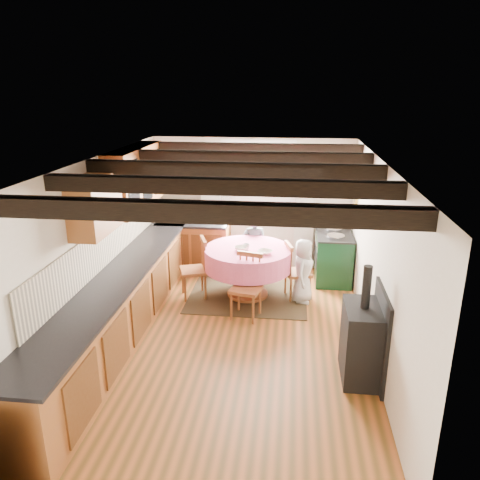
# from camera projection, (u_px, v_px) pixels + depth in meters

# --- Properties ---
(floor) EXTENTS (3.60, 5.50, 0.00)m
(floor) POSITION_uv_depth(u_px,v_px,m) (233.00, 339.00, 6.30)
(floor) COLOR #AA5825
(floor) RESTS_ON ground
(ceiling) EXTENTS (3.60, 5.50, 0.00)m
(ceiling) POSITION_uv_depth(u_px,v_px,m) (232.00, 162.00, 5.54)
(ceiling) COLOR white
(ceiling) RESTS_ON ground
(wall_back) EXTENTS (3.60, 0.00, 2.40)m
(wall_back) POSITION_uv_depth(u_px,v_px,m) (252.00, 204.00, 8.51)
(wall_back) COLOR silver
(wall_back) RESTS_ON ground
(wall_front) EXTENTS (3.60, 0.00, 2.40)m
(wall_front) POSITION_uv_depth(u_px,v_px,m) (183.00, 388.00, 3.33)
(wall_front) COLOR silver
(wall_front) RESTS_ON ground
(wall_left) EXTENTS (0.00, 5.50, 2.40)m
(wall_left) POSITION_uv_depth(u_px,v_px,m) (97.00, 250.00, 6.12)
(wall_left) COLOR silver
(wall_left) RESTS_ON ground
(wall_right) EXTENTS (0.00, 5.50, 2.40)m
(wall_right) POSITION_uv_depth(u_px,v_px,m) (377.00, 262.00, 5.72)
(wall_right) COLOR silver
(wall_right) RESTS_ON ground
(beam_a) EXTENTS (3.60, 0.16, 0.16)m
(beam_a) POSITION_uv_depth(u_px,v_px,m) (199.00, 212.00, 3.68)
(beam_a) COLOR black
(beam_a) RESTS_ON ceiling
(beam_b) EXTENTS (3.60, 0.16, 0.16)m
(beam_b) POSITION_uv_depth(u_px,v_px,m) (219.00, 186.00, 4.63)
(beam_b) COLOR black
(beam_b) RESTS_ON ceiling
(beam_c) EXTENTS (3.60, 0.16, 0.16)m
(beam_c) POSITION_uv_depth(u_px,v_px,m) (232.00, 169.00, 5.57)
(beam_c) COLOR black
(beam_c) RESTS_ON ceiling
(beam_d) EXTENTS (3.60, 0.16, 0.16)m
(beam_d) POSITION_uv_depth(u_px,v_px,m) (242.00, 157.00, 6.51)
(beam_d) COLOR black
(beam_d) RESTS_ON ceiling
(beam_e) EXTENTS (3.60, 0.16, 0.16)m
(beam_e) POSITION_uv_depth(u_px,v_px,m) (249.00, 148.00, 7.46)
(beam_e) COLOR black
(beam_e) RESTS_ON ceiling
(splash_left) EXTENTS (0.02, 4.50, 0.55)m
(splash_left) POSITION_uv_depth(u_px,v_px,m) (108.00, 243.00, 6.40)
(splash_left) COLOR beige
(splash_left) RESTS_ON wall_left
(splash_back) EXTENTS (1.40, 0.02, 0.55)m
(splash_back) POSITION_uv_depth(u_px,v_px,m) (198.00, 203.00, 8.60)
(splash_back) COLOR beige
(splash_back) RESTS_ON wall_back
(base_cabinet_left) EXTENTS (0.60, 5.30, 0.88)m
(base_cabinet_left) POSITION_uv_depth(u_px,v_px,m) (124.00, 304.00, 6.32)
(base_cabinet_left) COLOR #93531D
(base_cabinet_left) RESTS_ON floor
(base_cabinet_back) EXTENTS (1.30, 0.60, 0.88)m
(base_cabinet_back) POSITION_uv_depth(u_px,v_px,m) (194.00, 246.00, 8.58)
(base_cabinet_back) COLOR #93531D
(base_cabinet_back) RESTS_ON floor
(worktop_left) EXTENTS (0.64, 5.30, 0.04)m
(worktop_left) POSITION_uv_depth(u_px,v_px,m) (123.00, 273.00, 6.18)
(worktop_left) COLOR black
(worktop_left) RESTS_ON base_cabinet_left
(worktop_back) EXTENTS (1.30, 0.64, 0.04)m
(worktop_back) POSITION_uv_depth(u_px,v_px,m) (193.00, 223.00, 8.42)
(worktop_back) COLOR black
(worktop_back) RESTS_ON base_cabinet_back
(wall_cabinet_glass) EXTENTS (0.34, 1.80, 0.90)m
(wall_cabinet_glass) POSITION_uv_depth(u_px,v_px,m) (136.00, 177.00, 6.99)
(wall_cabinet_glass) COLOR #93531D
(wall_cabinet_glass) RESTS_ON wall_left
(wall_cabinet_solid) EXTENTS (0.34, 0.90, 0.70)m
(wall_cabinet_solid) POSITION_uv_depth(u_px,v_px,m) (95.00, 205.00, 5.60)
(wall_cabinet_solid) COLOR #93531D
(wall_cabinet_solid) RESTS_ON wall_left
(window_frame) EXTENTS (1.34, 0.03, 1.54)m
(window_frame) POSITION_uv_depth(u_px,v_px,m) (258.00, 183.00, 8.36)
(window_frame) COLOR white
(window_frame) RESTS_ON wall_back
(window_pane) EXTENTS (1.20, 0.01, 1.40)m
(window_pane) POSITION_uv_depth(u_px,v_px,m) (258.00, 183.00, 8.37)
(window_pane) COLOR white
(window_pane) RESTS_ON wall_back
(curtain_left) EXTENTS (0.35, 0.10, 2.10)m
(curtain_left) POSITION_uv_depth(u_px,v_px,m) (211.00, 210.00, 8.53)
(curtain_left) COLOR #B3B3B3
(curtain_left) RESTS_ON wall_back
(curtain_right) EXTENTS (0.35, 0.10, 2.10)m
(curtain_right) POSITION_uv_depth(u_px,v_px,m) (304.00, 212.00, 8.35)
(curtain_right) COLOR #B3B3B3
(curtain_right) RESTS_ON wall_back
(curtain_rod) EXTENTS (2.00, 0.03, 0.03)m
(curtain_rod) POSITION_uv_depth(u_px,v_px,m) (258.00, 150.00, 8.09)
(curtain_rod) COLOR black
(curtain_rod) RESTS_ON wall_back
(wall_picture) EXTENTS (0.04, 0.50, 0.60)m
(wall_picture) POSITION_uv_depth(u_px,v_px,m) (356.00, 184.00, 7.74)
(wall_picture) COLOR gold
(wall_picture) RESTS_ON wall_right
(wall_plate) EXTENTS (0.30, 0.02, 0.30)m
(wall_plate) POSITION_uv_depth(u_px,v_px,m) (311.00, 179.00, 8.21)
(wall_plate) COLOR silver
(wall_plate) RESTS_ON wall_back
(rug) EXTENTS (1.90, 1.48, 0.01)m
(rug) POSITION_uv_depth(u_px,v_px,m) (248.00, 296.00, 7.57)
(rug) COLOR #382D17
(rug) RESTS_ON floor
(dining_table) EXTENTS (1.38, 1.38, 0.83)m
(dining_table) POSITION_uv_depth(u_px,v_px,m) (248.00, 273.00, 7.44)
(dining_table) COLOR pink
(dining_table) RESTS_ON floor
(chair_near) EXTENTS (0.51, 0.52, 0.97)m
(chair_near) POSITION_uv_depth(u_px,v_px,m) (246.00, 287.00, 6.74)
(chair_near) COLOR brown
(chair_near) RESTS_ON floor
(chair_left) EXTENTS (0.56, 0.55, 0.98)m
(chair_left) POSITION_uv_depth(u_px,v_px,m) (193.00, 268.00, 7.42)
(chair_left) COLOR brown
(chair_left) RESTS_ON floor
(chair_right) EXTENTS (0.51, 0.50, 0.93)m
(chair_right) POSITION_uv_depth(u_px,v_px,m) (298.00, 271.00, 7.39)
(chair_right) COLOR brown
(chair_right) RESTS_ON floor
(aga_range) EXTENTS (0.61, 0.94, 0.87)m
(aga_range) POSITION_uv_depth(u_px,v_px,m) (333.00, 257.00, 8.09)
(aga_range) COLOR black
(aga_range) RESTS_ON floor
(cast_iron_stove) EXTENTS (0.42, 0.70, 1.40)m
(cast_iron_stove) POSITION_uv_depth(u_px,v_px,m) (363.00, 323.00, 5.27)
(cast_iron_stove) COLOR black
(cast_iron_stove) RESTS_ON floor
(child_far) EXTENTS (0.46, 0.32, 1.18)m
(child_far) POSITION_uv_depth(u_px,v_px,m) (254.00, 247.00, 8.08)
(child_far) COLOR #48555B
(child_far) RESTS_ON floor
(child_right) EXTENTS (0.42, 0.56, 1.03)m
(child_right) POSITION_uv_depth(u_px,v_px,m) (303.00, 271.00, 7.25)
(child_right) COLOR silver
(child_right) RESTS_ON floor
(bowl_a) EXTENTS (0.30, 0.30, 0.05)m
(bowl_a) POSITION_uv_depth(u_px,v_px,m) (265.00, 252.00, 7.06)
(bowl_a) COLOR silver
(bowl_a) RESTS_ON dining_table
(bowl_b) EXTENTS (0.22, 0.22, 0.06)m
(bowl_b) POSITION_uv_depth(u_px,v_px,m) (241.00, 249.00, 7.20)
(bowl_b) COLOR silver
(bowl_b) RESTS_ON dining_table
(cup) EXTENTS (0.15, 0.15, 0.10)m
(cup) POSITION_uv_depth(u_px,v_px,m) (246.00, 247.00, 7.22)
(cup) COLOR silver
(cup) RESTS_ON dining_table
(canister_tall) EXTENTS (0.14, 0.14, 0.23)m
(canister_tall) POSITION_uv_depth(u_px,v_px,m) (182.00, 215.00, 8.42)
(canister_tall) COLOR #262628
(canister_tall) RESTS_ON worktop_back
(canister_wide) EXTENTS (0.20, 0.20, 0.22)m
(canister_wide) POSITION_uv_depth(u_px,v_px,m) (193.00, 215.00, 8.46)
(canister_wide) COLOR #262628
(canister_wide) RESTS_ON worktop_back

